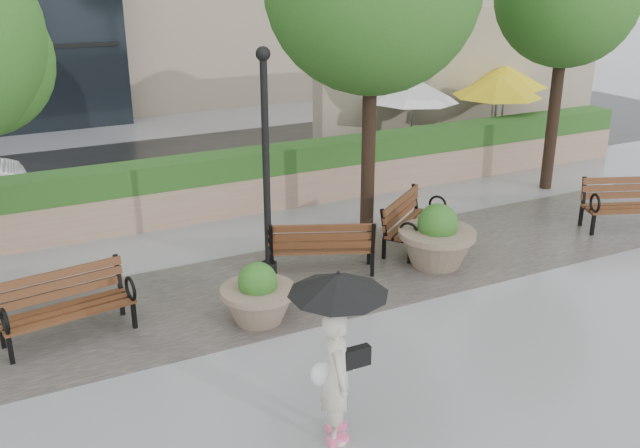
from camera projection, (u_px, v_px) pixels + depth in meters
name	position (u px, v px, depth m)	size (l,w,h in m)	color
ground	(353.00, 375.00, 9.68)	(100.00, 100.00, 0.00)	gray
cobble_strip	(267.00, 289.00, 12.19)	(28.00, 3.20, 0.01)	#383330
hedge_wall	(193.00, 189.00, 15.29)	(24.00, 0.80, 1.35)	tan
cafe_wall	(466.00, 76.00, 21.36)	(10.00, 0.60, 4.00)	tan
cafe_hedge	(497.00, 144.00, 19.85)	(8.00, 0.50, 0.90)	#29531B
asphalt_street	(149.00, 172.00, 18.87)	(40.00, 7.00, 0.00)	black
bench_1	(69.00, 320.00, 10.52)	(1.96, 1.00, 1.01)	#5B2F1A
bench_2	(321.00, 256.00, 12.75)	(2.00, 1.43, 1.00)	#5B2F1A
bench_3	(412.00, 232.00, 13.92)	(1.88, 1.66, 0.98)	#5B2F1A
bench_4	(630.00, 215.00, 14.78)	(2.10, 1.44, 1.06)	#5B2F1A
planter_left	(258.00, 299.00, 10.99)	(1.17, 1.17, 0.98)	#7F6B56
planter_right	(437.00, 242.00, 12.98)	(1.41, 1.41, 1.18)	#7F6B56
lamppost	(267.00, 183.00, 11.98)	(0.28, 0.28, 4.02)	black
tree_2	(569.00, 0.00, 16.12)	(3.37, 3.26, 6.18)	black
patio_umb_white	(413.00, 90.00, 19.09)	(2.50, 2.50, 2.30)	black
patio_umb_yellow_a	(498.00, 86.00, 19.73)	(2.50, 2.50, 2.30)	black
patio_umb_yellow_b	(506.00, 76.00, 21.28)	(2.50, 2.50, 2.30)	black
pedestrian	(338.00, 341.00, 8.03)	(1.14, 1.14, 2.09)	beige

